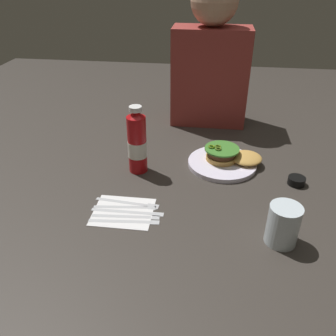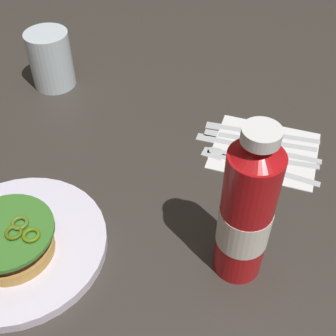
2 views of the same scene
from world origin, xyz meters
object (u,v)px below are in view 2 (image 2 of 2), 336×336
object	(u,v)px
spoon_utensil	(245,155)
napkin	(265,150)
dinner_plate	(18,245)
table_knife	(249,145)
steak_knife	(255,131)
fork_utensil	(249,163)
ketchup_bottle	(246,214)
butter_knife	(253,138)
water_glass	(51,59)

from	to	relation	value
spoon_utensil	napkin	bearing A→B (deg)	-138.96
dinner_plate	table_knife	bearing A→B (deg)	-129.96
dinner_plate	steak_knife	world-z (taller)	dinner_plate
napkin	fork_utensil	world-z (taller)	fork_utensil
dinner_plate	ketchup_bottle	world-z (taller)	ketchup_bottle
steak_knife	butter_knife	xyz separation A→B (m)	(-0.00, 0.02, -0.00)
dinner_plate	butter_knife	world-z (taller)	dinner_plate
ketchup_bottle	table_knife	bearing A→B (deg)	-82.62
fork_utensil	table_knife	bearing A→B (deg)	-79.16
table_knife	spoon_utensil	distance (m)	0.03
table_knife	dinner_plate	bearing A→B (deg)	50.04
water_glass	steak_knife	size ratio (longest dim) A/B	0.55
water_glass	napkin	distance (m)	0.45
spoon_utensil	fork_utensil	bearing A→B (deg)	120.98
ketchup_bottle	napkin	bearing A→B (deg)	-89.08
spoon_utensil	fork_utensil	world-z (taller)	same
steak_knife	ketchup_bottle	bearing A→B (deg)	96.11
ketchup_bottle	steak_knife	xyz separation A→B (m)	(0.03, -0.28, -0.10)
ketchup_bottle	dinner_plate	bearing A→B (deg)	14.25
butter_knife	spoon_utensil	xyz separation A→B (m)	(0.00, 0.05, 0.00)
napkin	spoon_utensil	distance (m)	0.04
ketchup_bottle	butter_knife	distance (m)	0.28
water_glass	napkin	bearing A→B (deg)	171.79
water_glass	spoon_utensil	distance (m)	0.42
ketchup_bottle	steak_knife	size ratio (longest dim) A/B	1.17
dinner_plate	butter_knife	bearing A→B (deg)	-128.34
table_knife	fork_utensil	size ratio (longest dim) A/B	1.08
fork_utensil	water_glass	bearing A→B (deg)	-14.14
ketchup_bottle	spoon_utensil	distance (m)	0.24
dinner_plate	fork_utensil	bearing A→B (deg)	-134.97
steak_knife	spoon_utensil	bearing A→B (deg)	87.43
fork_utensil	butter_knife	bearing A→B (deg)	-83.93
dinner_plate	napkin	xyz separation A→B (m)	(-0.29, -0.31, -0.01)
napkin	steak_knife	size ratio (longest dim) A/B	0.86
table_knife	ketchup_bottle	bearing A→B (deg)	97.38
steak_knife	spoon_utensil	distance (m)	0.07
fork_utensil	napkin	bearing A→B (deg)	-113.92
ketchup_bottle	water_glass	size ratio (longest dim) A/B	2.12
butter_knife	fork_utensil	world-z (taller)	same
ketchup_bottle	napkin	distance (m)	0.26
spoon_utensil	ketchup_bottle	bearing A→B (deg)	98.82
steak_knife	napkin	bearing A→B (deg)	122.01
spoon_utensil	steak_knife	bearing A→B (deg)	-92.57
butter_knife	table_knife	size ratio (longest dim) A/B	0.91
dinner_plate	table_knife	xyz separation A→B (m)	(-0.26, -0.31, -0.00)
table_knife	butter_knife	bearing A→B (deg)	-93.98
ketchup_bottle	steak_knife	world-z (taller)	ketchup_bottle
dinner_plate	butter_knife	size ratio (longest dim) A/B	1.24
dinner_plate	water_glass	bearing A→B (deg)	-68.00
dinner_plate	table_knife	size ratio (longest dim) A/B	1.13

